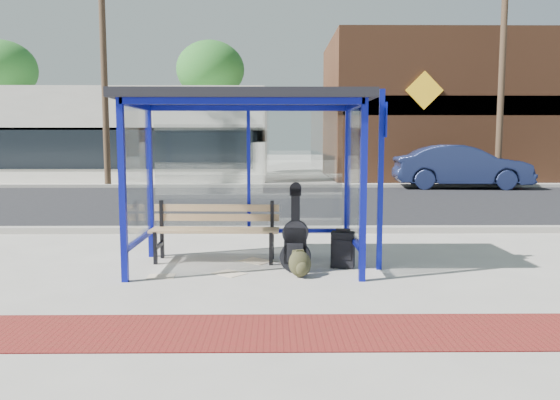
{
  "coord_description": "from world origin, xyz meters",
  "views": [
    {
      "loc": [
        0.39,
        -7.52,
        1.78
      ],
      "look_at": [
        0.47,
        0.2,
        0.93
      ],
      "focal_mm": 35.0,
      "sensor_mm": 36.0,
      "label": 1
    }
  ],
  "objects_px": {
    "guitar_bag": "(295,242)",
    "backpack": "(300,264)",
    "parked_car": "(461,167)",
    "fire_hydrant": "(523,175)",
    "bench": "(215,227)",
    "suitcase": "(343,250)"
  },
  "relations": [
    {
      "from": "suitcase",
      "to": "fire_hydrant",
      "type": "xyz_separation_m",
      "value": [
        8.94,
        14.07,
        0.16
      ]
    },
    {
      "from": "suitcase",
      "to": "backpack",
      "type": "distance_m",
      "value": 0.82
    },
    {
      "from": "backpack",
      "to": "fire_hydrant",
      "type": "distance_m",
      "value": 17.45
    },
    {
      "from": "guitar_bag",
      "to": "backpack",
      "type": "distance_m",
      "value": 0.37
    },
    {
      "from": "guitar_bag",
      "to": "suitcase",
      "type": "height_order",
      "value": "guitar_bag"
    },
    {
      "from": "bench",
      "to": "fire_hydrant",
      "type": "relative_size",
      "value": 2.5
    },
    {
      "from": "bench",
      "to": "fire_hydrant",
      "type": "bearing_deg",
      "value": 53.98
    },
    {
      "from": "guitar_bag",
      "to": "backpack",
      "type": "relative_size",
      "value": 3.21
    },
    {
      "from": "fire_hydrant",
      "to": "bench",
      "type": "bearing_deg",
      "value": -128.38
    },
    {
      "from": "backpack",
      "to": "parked_car",
      "type": "height_order",
      "value": "parked_car"
    },
    {
      "from": "guitar_bag",
      "to": "fire_hydrant",
      "type": "xyz_separation_m",
      "value": [
        9.61,
        14.33,
        -0.01
      ]
    },
    {
      "from": "fire_hydrant",
      "to": "guitar_bag",
      "type": "bearing_deg",
      "value": -123.85
    },
    {
      "from": "bench",
      "to": "suitcase",
      "type": "distance_m",
      "value": 1.91
    },
    {
      "from": "suitcase",
      "to": "parked_car",
      "type": "bearing_deg",
      "value": 78.66
    },
    {
      "from": "suitcase",
      "to": "parked_car",
      "type": "xyz_separation_m",
      "value": [
        5.98,
        12.65,
        0.55
      ]
    },
    {
      "from": "suitcase",
      "to": "backpack",
      "type": "relative_size",
      "value": 1.55
    },
    {
      "from": "backpack",
      "to": "parked_car",
      "type": "distance_m",
      "value": 14.75
    },
    {
      "from": "bench",
      "to": "backpack",
      "type": "distance_m",
      "value": 1.61
    },
    {
      "from": "bench",
      "to": "fire_hydrant",
      "type": "xyz_separation_m",
      "value": [
        10.77,
        13.6,
        -0.09
      ]
    },
    {
      "from": "bench",
      "to": "suitcase",
      "type": "xyz_separation_m",
      "value": [
        1.83,
        -0.47,
        -0.25
      ]
    },
    {
      "from": "backpack",
      "to": "fire_hydrant",
      "type": "bearing_deg",
      "value": 41.92
    },
    {
      "from": "parked_car",
      "to": "backpack",
      "type": "bearing_deg",
      "value": 157.88
    }
  ]
}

